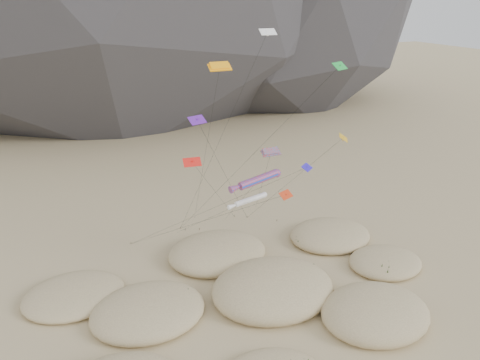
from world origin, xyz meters
name	(u,v)px	position (x,y,z in m)	size (l,w,h in m)	color
ground	(275,318)	(0.00, 0.00, 0.00)	(500.00, 500.00, 0.00)	#CCB789
dunes	(247,295)	(-1.63, 4.17, 0.78)	(50.41, 34.14, 4.50)	#CCB789
dune_grass	(255,297)	(-0.93, 3.33, 0.85)	(41.22, 29.99, 1.56)	black
kite_stakes	(211,227)	(0.80, 23.67, 0.15)	(23.21, 4.77, 0.30)	#3F2D1E
rainbow_tube_kite	(257,180)	(2.53, 10.63, 12.55)	(7.66, 15.98, 13.41)	#F53519
white_tube_kite	(249,200)	(1.13, 10.07, 10.28)	(8.45, 14.89, 10.86)	silver
orange_parafoil	(219,68)	(-0.15, 16.16, 25.69)	(2.90, 12.44, 26.49)	#FF9F0D
multi_parafoil	(271,153)	(4.04, 10.06, 16.12)	(7.87, 18.57, 16.79)	red
delta_kites	(273,126)	(5.23, 11.99, 18.84)	(28.08, 20.44, 29.98)	green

